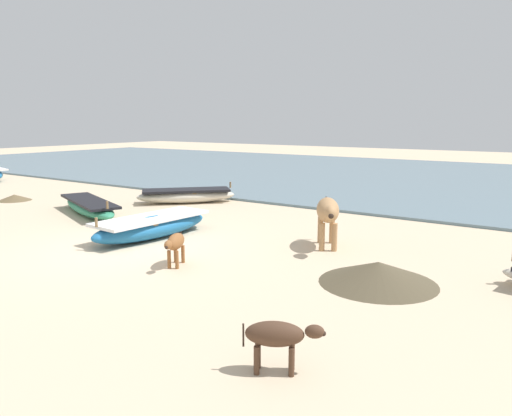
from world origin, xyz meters
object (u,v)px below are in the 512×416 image
fishing_boat_1 (186,195)px  calf_near_dark (278,336)px  fishing_boat_3 (152,226)px  calf_far_brown (175,243)px  fishing_boat_4 (89,206)px  cow_adult_tan (328,212)px

fishing_boat_1 → calf_near_dark: (8.34, -7.64, 0.16)m
fishing_boat_3 → calf_far_brown: size_ratio=3.63×
fishing_boat_4 → calf_far_brown: size_ratio=4.25×
fishing_boat_4 → calf_near_dark: 10.38m
cow_adult_tan → fishing_boat_4: bearing=-116.1°
fishing_boat_4 → calf_far_brown: 6.14m
calf_far_brown → fishing_boat_4: bearing=-139.1°
fishing_boat_4 → calf_far_brown: bearing=-1.2°
fishing_boat_4 → cow_adult_tan: size_ratio=2.48×
fishing_boat_1 → cow_adult_tan: 6.94m
fishing_boat_3 → fishing_boat_4: 3.77m
calf_near_dark → fishing_boat_4: bearing=125.3°
fishing_boat_1 → calf_near_dark: bearing=-89.3°
fishing_boat_3 → calf_far_brown: 2.45m
fishing_boat_3 → calf_near_dark: 6.71m
fishing_boat_4 → calf_near_dark: fishing_boat_4 is taller
fishing_boat_3 → cow_adult_tan: (3.76, 1.49, 0.49)m
fishing_boat_3 → calf_near_dark: fishing_boat_3 is taller
cow_adult_tan → calf_near_dark: (1.92, -5.06, -0.35)m
fishing_boat_4 → fishing_boat_1: bearing=93.5°
cow_adult_tan → calf_near_dark: size_ratio=1.83×
fishing_boat_4 → cow_adult_tan: 7.43m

